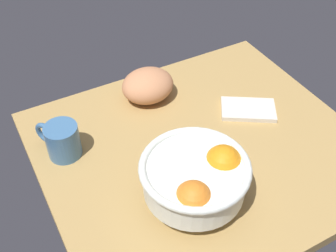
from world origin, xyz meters
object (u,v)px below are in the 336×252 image
(napkin_folded, at_px, (248,109))
(mug, at_px, (62,140))
(fruit_bowl, at_px, (197,177))
(bread_loaf, at_px, (148,85))

(napkin_folded, bearing_deg, mug, 169.73)
(fruit_bowl, xyz_separation_m, bread_loaf, (0.06, 0.35, -0.03))
(fruit_bowl, distance_m, napkin_folded, 0.32)
(bread_loaf, height_order, napkin_folded, bread_loaf)
(bread_loaf, xyz_separation_m, napkin_folded, (0.20, -0.17, -0.03))
(bread_loaf, bearing_deg, mug, -161.21)
(mug, bearing_deg, napkin_folded, -10.27)
(fruit_bowl, height_order, mug, fruit_bowl)
(napkin_folded, bearing_deg, bread_loaf, 139.30)
(mug, bearing_deg, fruit_bowl, -52.09)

